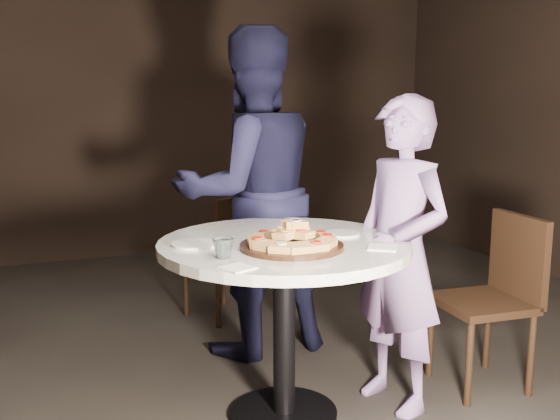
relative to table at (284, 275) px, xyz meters
name	(u,v)px	position (x,y,z in m)	size (l,w,h in m)	color
table	(284,275)	(0.00, 0.00, 0.00)	(1.13, 1.13, 0.84)	black
serving_board	(292,246)	(-0.03, -0.14, 0.17)	(0.44, 0.44, 0.02)	black
focaccia_pile	(292,237)	(-0.02, -0.14, 0.21)	(0.39, 0.38, 0.10)	#BD8549
plate_left	(195,244)	(-0.39, 0.06, 0.16)	(0.20, 0.20, 0.01)	white
plate_right	(341,234)	(0.29, 0.02, 0.16)	(0.17, 0.17, 0.01)	white
water_glass	(223,248)	(-0.34, -0.19, 0.19)	(0.08, 0.08, 0.08)	silver
napkin_near	(237,268)	(-0.34, -0.36, 0.16)	(0.11, 0.11, 0.01)	white
napkin_far	(382,247)	(0.33, -0.28, 0.16)	(0.12, 0.12, 0.01)	white
chair_far	(229,248)	(0.17, 1.37, -0.20)	(0.53, 0.54, 0.84)	black
chair_right	(498,288)	(1.14, -0.08, -0.17)	(0.47, 0.45, 0.88)	black
diner_navy	(251,193)	(0.14, 0.83, 0.25)	(0.90, 0.70, 1.86)	black
diner_teal	(400,255)	(0.55, -0.08, 0.06)	(0.54, 0.35, 1.48)	#7E65A0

